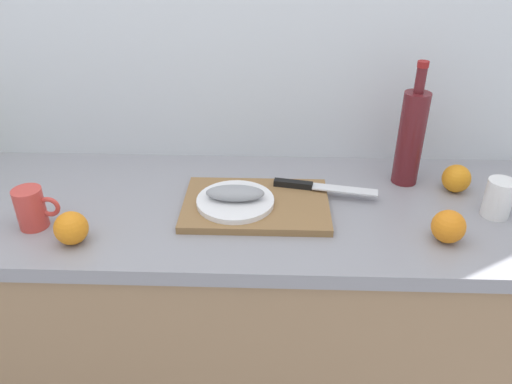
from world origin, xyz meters
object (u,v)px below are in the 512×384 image
(cutting_board, at_px, (256,205))
(white_plate, at_px, (235,201))
(coffee_mug_0, at_px, (500,198))
(orange_0, at_px, (71,228))
(chef_knife, at_px, (312,186))
(wine_bottle, at_px, (411,136))
(coffee_mug_1, at_px, (32,208))
(fish_fillet, at_px, (235,193))

(cutting_board, xyz_separation_m, white_plate, (-0.05, -0.01, 0.02))
(coffee_mug_0, bearing_deg, orange_0, -171.61)
(orange_0, bearing_deg, chef_knife, 22.58)
(wine_bottle, height_order, coffee_mug_0, wine_bottle)
(white_plate, bearing_deg, orange_0, -157.46)
(coffee_mug_1, height_order, orange_0, coffee_mug_1)
(chef_knife, distance_m, coffee_mug_0, 0.49)
(chef_knife, relative_size, coffee_mug_0, 2.61)
(white_plate, distance_m, coffee_mug_1, 0.52)
(cutting_board, relative_size, chef_knife, 1.35)
(cutting_board, relative_size, coffee_mug_0, 3.53)
(fish_fillet, bearing_deg, white_plate, 90.00)
(coffee_mug_0, relative_size, orange_0, 1.36)
(orange_0, bearing_deg, coffee_mug_0, 8.39)
(cutting_board, relative_size, fish_fillet, 2.52)
(white_plate, height_order, orange_0, orange_0)
(white_plate, xyz_separation_m, coffee_mug_1, (-0.51, -0.09, 0.03))
(white_plate, xyz_separation_m, fish_fillet, (0.00, -0.00, 0.03))
(chef_knife, xyz_separation_m, orange_0, (-0.59, -0.25, 0.01))
(coffee_mug_0, height_order, coffee_mug_1, coffee_mug_1)
(cutting_board, bearing_deg, coffee_mug_1, -169.18)
(fish_fillet, xyz_separation_m, coffee_mug_1, (-0.51, -0.09, 0.00))
(white_plate, bearing_deg, coffee_mug_1, -169.42)
(cutting_board, relative_size, white_plate, 1.89)
(fish_fillet, relative_size, wine_bottle, 0.43)
(white_plate, bearing_deg, chef_knife, 22.66)
(coffee_mug_0, distance_m, orange_0, 1.09)
(white_plate, bearing_deg, wine_bottle, 19.99)
(fish_fillet, relative_size, chef_knife, 0.54)
(coffee_mug_0, bearing_deg, chef_knife, 169.57)
(fish_fillet, height_order, coffee_mug_1, coffee_mug_1)
(orange_0, bearing_deg, white_plate, 22.54)
(fish_fillet, bearing_deg, cutting_board, 12.94)
(orange_0, bearing_deg, fish_fillet, 22.54)
(coffee_mug_1, bearing_deg, white_plate, 10.58)
(cutting_board, distance_m, chef_knife, 0.17)
(white_plate, bearing_deg, coffee_mug_0, -0.09)
(chef_knife, height_order, coffee_mug_1, coffee_mug_1)
(wine_bottle, relative_size, coffee_mug_1, 3.19)
(cutting_board, xyz_separation_m, orange_0, (-0.44, -0.17, 0.03))
(wine_bottle, distance_m, coffee_mug_1, 1.04)
(cutting_board, bearing_deg, coffee_mug_0, -1.23)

